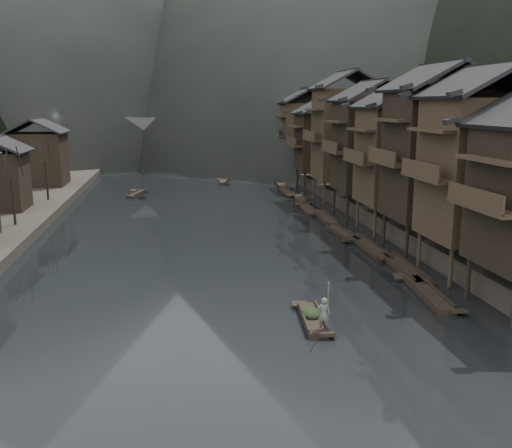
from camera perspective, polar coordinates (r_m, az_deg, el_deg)
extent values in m
plane|color=black|center=(38.09, -3.21, -5.68)|extent=(300.00, 300.00, 0.00)
cube|color=#2D2823|center=(85.83, 18.21, 4.27)|extent=(40.00, 200.00, 1.80)
cylinder|color=black|center=(36.59, 20.46, -5.06)|extent=(0.30, 0.30, 2.90)
cylinder|color=black|center=(37.97, 24.12, -4.75)|extent=(0.30, 0.30, 2.90)
cube|color=#30271B|center=(33.06, 21.66, 1.58)|extent=(1.20, 5.70, 0.25)
cylinder|color=#30271B|center=(38.45, 18.90, -4.13)|extent=(0.30, 0.30, 2.90)
cylinder|color=#30271B|center=(42.61, 15.99, -2.40)|extent=(0.30, 0.30, 2.90)
cylinder|color=#30271B|center=(39.76, 22.44, -3.88)|extent=(0.30, 0.30, 2.90)
cylinder|color=#30271B|center=(43.80, 19.28, -2.23)|extent=(0.30, 0.30, 2.90)
cube|color=#30271B|center=(40.89, 21.83, 5.08)|extent=(7.00, 6.00, 9.27)
cube|color=#30271B|center=(39.10, 16.68, 4.47)|extent=(1.20, 5.70, 0.25)
cylinder|color=black|center=(44.56, 14.85, -1.71)|extent=(0.30, 0.30, 2.90)
cylinder|color=black|center=(48.89, 12.67, -0.40)|extent=(0.30, 0.30, 2.90)
cylinder|color=black|center=(45.70, 18.02, -1.57)|extent=(0.30, 0.30, 2.90)
cylinder|color=black|center=(49.93, 15.62, -0.30)|extent=(0.30, 0.30, 2.90)
cube|color=black|center=(47.02, 17.61, 6.52)|extent=(7.00, 6.00, 9.84)
cube|color=#30271B|center=(45.47, 13.01, 5.98)|extent=(1.20, 5.70, 0.25)
cylinder|color=#30271B|center=(50.91, 11.79, 0.12)|extent=(0.30, 0.30, 2.90)
cylinder|color=#30271B|center=(55.35, 10.11, 1.13)|extent=(0.30, 0.30, 2.90)
cylinder|color=#30271B|center=(51.91, 14.65, 0.21)|extent=(0.30, 0.30, 2.90)
cylinder|color=#30271B|center=(56.27, 12.77, 1.20)|extent=(0.30, 0.30, 2.90)
cube|color=#30271B|center=(53.44, 14.32, 6.59)|extent=(7.00, 6.00, 8.52)
cube|color=#30271B|center=(52.08, 10.20, 6.17)|extent=(1.20, 5.70, 0.25)
cylinder|color=black|center=(58.34, 9.13, 1.72)|extent=(0.30, 0.30, 2.90)
cylinder|color=black|center=(62.87, 7.83, 2.50)|extent=(0.30, 0.30, 2.90)
cylinder|color=black|center=(59.22, 11.67, 1.78)|extent=(0.30, 0.30, 2.90)
cylinder|color=black|center=(63.68, 10.21, 2.54)|extent=(0.30, 0.30, 2.90)
cube|color=black|center=(60.86, 11.45, 7.61)|extent=(7.00, 6.00, 9.10)
cube|color=#30271B|center=(59.67, 7.78, 7.22)|extent=(1.20, 5.70, 0.25)
cylinder|color=#30271B|center=(66.86, 6.84, 3.09)|extent=(0.30, 0.30, 2.90)
cylinder|color=#30271B|center=(71.45, 5.84, 3.69)|extent=(0.30, 0.30, 2.90)
cylinder|color=#30271B|center=(67.62, 9.10, 3.13)|extent=(0.30, 0.30, 2.90)
cylinder|color=#30271B|center=(72.17, 7.97, 3.71)|extent=(0.30, 0.30, 2.90)
cube|color=#30271B|center=(69.34, 8.96, 8.81)|extent=(7.00, 6.00, 10.54)
cube|color=#30271B|center=(68.29, 5.70, 8.40)|extent=(1.20, 5.70, 0.25)
cylinder|color=black|center=(76.45, 4.90, 4.25)|extent=(0.30, 0.30, 2.90)
cylinder|color=black|center=(81.10, 4.13, 4.70)|extent=(0.30, 0.30, 2.90)
cylinder|color=black|center=(77.12, 6.89, 4.27)|extent=(0.30, 0.30, 2.90)
cylinder|color=black|center=(81.73, 6.02, 4.73)|extent=(0.30, 0.30, 2.90)
cube|color=black|center=(79.02, 6.78, 8.15)|extent=(7.00, 6.00, 7.52)
cube|color=#30271B|center=(78.11, 3.91, 7.88)|extent=(1.20, 5.70, 0.25)
cylinder|color=#30271B|center=(88.09, 3.12, 5.30)|extent=(0.30, 0.30, 2.90)
cylinder|color=#30271B|center=(92.77, 2.54, 5.64)|extent=(0.30, 0.30, 2.90)
cylinder|color=#30271B|center=(88.67, 4.87, 5.32)|extent=(0.30, 0.30, 2.90)
cylinder|color=#30271B|center=(93.32, 4.21, 5.66)|extent=(0.30, 0.30, 2.90)
cube|color=#30271B|center=(90.60, 4.81, 9.11)|extent=(7.00, 6.00, 8.92)
cube|color=#30271B|center=(89.81, 2.29, 8.84)|extent=(1.20, 5.70, 0.25)
cube|color=black|center=(80.36, -20.87, 6.25)|extent=(6.50, 6.50, 6.80)
cylinder|color=black|center=(54.60, -22.92, 2.40)|extent=(0.24, 0.24, 4.28)
cylinder|color=black|center=(67.63, -20.12, 4.31)|extent=(0.24, 0.24, 4.31)
cylinder|color=black|center=(85.45, -17.70, 6.17)|extent=(0.24, 0.24, 5.01)
cube|color=black|center=(36.61, 16.71, -6.68)|extent=(1.77, 6.83, 0.30)
cube|color=black|center=(36.55, 16.73, -6.41)|extent=(1.81, 6.71, 0.10)
cube|color=black|center=(39.24, 14.32, -5.07)|extent=(1.01, 0.92, 0.34)
cube|color=black|center=(33.99, 19.52, -8.08)|extent=(1.01, 0.92, 0.34)
cube|color=black|center=(41.58, 14.52, -4.32)|extent=(1.31, 7.55, 0.30)
cube|color=black|center=(41.53, 14.53, -4.08)|extent=(1.36, 7.40, 0.10)
cube|color=black|center=(44.72, 12.64, -2.89)|extent=(0.96, 0.95, 0.36)
cube|color=black|center=(38.43, 16.74, -5.57)|extent=(0.96, 0.95, 0.36)
cube|color=black|center=(46.80, 11.18, -2.34)|extent=(1.18, 7.53, 0.30)
cube|color=black|center=(46.75, 11.19, -2.13)|extent=(1.23, 7.38, 0.10)
cube|color=black|center=(50.07, 9.79, -1.18)|extent=(0.94, 0.93, 0.36)
cube|color=black|center=(43.50, 12.81, -3.31)|extent=(0.94, 0.93, 0.36)
cube|color=black|center=(51.28, 8.62, -0.99)|extent=(1.63, 5.88, 0.30)
cube|color=black|center=(51.24, 8.63, -0.79)|extent=(1.67, 5.77, 0.10)
cube|color=black|center=(53.91, 8.04, -0.18)|extent=(1.00, 0.80, 0.32)
cube|color=black|center=(48.60, 9.28, -1.56)|extent=(1.00, 0.80, 0.32)
cube|color=black|center=(58.14, 6.87, 0.60)|extent=(1.39, 7.01, 0.30)
cube|color=black|center=(58.10, 6.88, 0.77)|extent=(1.44, 6.87, 0.10)
cube|color=black|center=(61.25, 5.94, 1.34)|extent=(0.97, 0.89, 0.35)
cube|color=black|center=(54.99, 7.92, 0.06)|extent=(0.97, 0.89, 0.35)
cube|color=black|center=(62.46, 5.14, 1.43)|extent=(1.56, 6.49, 0.30)
cube|color=black|center=(62.43, 5.14, 1.59)|extent=(1.60, 6.36, 0.10)
cube|color=black|center=(65.33, 4.33, 2.04)|extent=(0.99, 0.86, 0.34)
cube|color=black|center=(59.55, 6.03, 1.03)|extent=(0.99, 0.86, 0.34)
cube|color=black|center=(69.58, 4.37, 2.53)|extent=(1.93, 6.50, 0.30)
cube|color=black|center=(69.55, 4.37, 2.68)|extent=(1.97, 6.38, 0.10)
cube|color=black|center=(72.41, 3.53, 3.03)|extent=(1.03, 0.91, 0.34)
cube|color=black|center=(66.72, 5.28, 2.23)|extent=(1.03, 0.91, 0.34)
cube|color=black|center=(74.04, 3.09, 3.12)|extent=(1.18, 6.19, 0.30)
cube|color=black|center=(74.01, 3.09, 3.26)|extent=(1.23, 6.07, 0.10)
cube|color=black|center=(76.88, 2.63, 3.56)|extent=(0.94, 0.77, 0.33)
cube|color=black|center=(71.15, 3.59, 2.87)|extent=(0.94, 0.77, 0.33)
cube|color=black|center=(80.93, 2.56, 3.89)|extent=(1.92, 6.88, 0.30)
cube|color=black|center=(80.90, 2.56, 4.01)|extent=(1.96, 6.75, 0.10)
cube|color=black|center=(83.99, 1.87, 4.29)|extent=(1.03, 0.94, 0.35)
cube|color=black|center=(77.84, 3.29, 3.66)|extent=(1.03, 0.94, 0.35)
cube|color=black|center=(86.31, 2.00, 4.40)|extent=(1.79, 7.52, 0.30)
cube|color=black|center=(86.29, 2.00, 4.52)|extent=(1.83, 7.38, 0.10)
cube|color=black|center=(89.71, 1.38, 4.78)|extent=(1.02, 1.00, 0.36)
cube|color=black|center=(82.88, 2.66, 4.18)|extent=(1.02, 1.00, 0.36)
cube|color=black|center=(92.79, 1.21, 4.94)|extent=(1.31, 7.53, 0.30)
cube|color=black|center=(92.77, 1.21, 5.05)|extent=(1.36, 7.38, 0.10)
cube|color=black|center=(96.28, 0.79, 5.28)|extent=(0.96, 0.94, 0.36)
cube|color=black|center=(89.27, 1.65, 4.75)|extent=(0.96, 0.94, 0.36)
cube|color=black|center=(98.30, 0.74, 5.34)|extent=(1.84, 7.56, 0.30)
cube|color=black|center=(98.27, 0.74, 5.44)|extent=(1.88, 7.41, 0.10)
cube|color=black|center=(101.84, 0.63, 5.65)|extent=(1.02, 1.00, 0.36)
cube|color=black|center=(94.72, 0.87, 5.17)|extent=(1.02, 1.00, 0.36)
cube|color=black|center=(74.74, -11.77, 2.97)|extent=(2.45, 5.52, 0.30)
cube|color=black|center=(74.71, -11.78, 3.11)|extent=(2.47, 5.43, 0.10)
cube|color=black|center=(77.25, -12.20, 3.34)|extent=(1.00, 0.88, 0.31)
cube|color=black|center=(72.19, -11.33, 2.79)|extent=(1.00, 0.88, 0.31)
cube|color=black|center=(84.67, -3.30, 4.24)|extent=(1.72, 4.62, 0.30)
cube|color=black|center=(84.64, -3.31, 4.36)|extent=(1.75, 4.54, 0.10)
cube|color=black|center=(86.73, -3.66, 4.51)|extent=(0.93, 0.70, 0.29)
cube|color=black|center=(82.57, -2.93, 4.14)|extent=(0.93, 0.70, 0.29)
cube|color=black|center=(99.95, -10.55, 5.25)|extent=(2.64, 5.68, 0.30)
cube|color=black|center=(99.93, -10.56, 5.35)|extent=(2.65, 5.58, 0.10)
cube|color=black|center=(102.53, -10.96, 5.48)|extent=(1.02, 0.92, 0.32)
cube|color=black|center=(97.34, -10.13, 5.17)|extent=(1.02, 0.92, 0.32)
cube|color=black|center=(109.07, -9.55, 5.83)|extent=(1.31, 5.27, 0.30)
cube|color=black|center=(109.05, -9.55, 5.93)|extent=(1.36, 5.17, 0.10)
cube|color=black|center=(111.54, -9.45, 6.04)|extent=(0.89, 0.70, 0.31)
cube|color=black|center=(106.57, -9.66, 5.76)|extent=(0.89, 0.70, 0.31)
cube|color=#4C4C4F|center=(108.29, -6.72, 9.61)|extent=(40.00, 6.00, 1.60)
cube|color=#4C4C4F|center=(105.55, -6.70, 10.26)|extent=(40.00, 0.50, 1.00)
cube|color=#4C4C4F|center=(110.94, -6.78, 10.34)|extent=(40.00, 0.50, 1.00)
cube|color=#4C4C4F|center=(109.02, -14.10, 7.25)|extent=(3.20, 6.00, 6.40)
cube|color=#4C4C4F|center=(108.49, -9.07, 7.44)|extent=(3.20, 6.00, 6.40)
cube|color=#4C4C4F|center=(108.75, -4.28, 7.56)|extent=(3.20, 6.00, 6.40)
cube|color=#4C4C4F|center=(109.82, 0.71, 7.64)|extent=(3.20, 6.00, 6.40)
cube|color=black|center=(31.21, 5.64, -9.50)|extent=(1.42, 4.66, 0.30)
cube|color=black|center=(31.14, 5.64, -9.19)|extent=(1.46, 4.58, 0.10)
cube|color=black|center=(33.11, 4.38, -7.93)|extent=(0.90, 0.65, 0.29)
cube|color=black|center=(29.24, 7.08, -10.76)|extent=(0.90, 0.65, 0.29)
ellipsoid|color=black|center=(31.19, 5.52, -8.30)|extent=(1.10, 1.44, 0.66)
imported|color=slate|center=(29.26, 6.82, -8.54)|extent=(0.77, 0.65, 1.79)
cylinder|color=#8C7A51|center=(28.46, 7.34, -3.28)|extent=(0.73, 2.39, 3.75)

